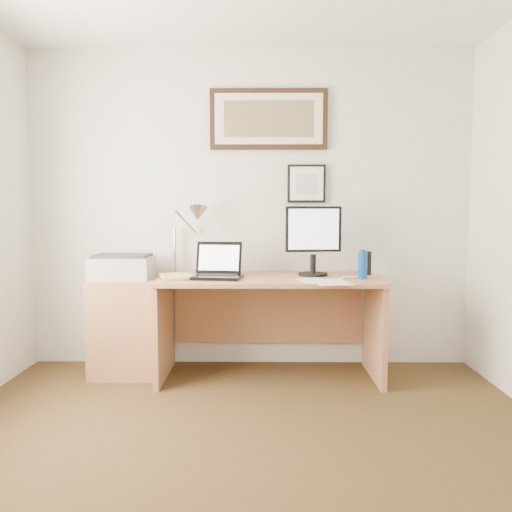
{
  "coord_description": "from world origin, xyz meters",
  "views": [
    {
      "loc": [
        0.08,
        -2.0,
        1.23
      ],
      "look_at": [
        0.06,
        1.43,
        0.92
      ],
      "focal_mm": 35.0,
      "sensor_mm": 36.0,
      "label": 1
    }
  ],
  "objects_px": {
    "side_cabinet": "(127,327)",
    "lcd_monitor": "(313,237)",
    "book": "(161,277)",
    "laptop": "(218,270)",
    "desk": "(269,307)",
    "printer": "(122,267)",
    "water_bottle": "(362,266)"
  },
  "relations": [
    {
      "from": "water_bottle",
      "to": "lcd_monitor",
      "type": "bearing_deg",
      "value": 153.61
    },
    {
      "from": "water_bottle",
      "to": "book",
      "type": "xyz_separation_m",
      "value": [
        -1.45,
        -0.0,
        -0.08
      ]
    },
    {
      "from": "desk",
      "to": "lcd_monitor",
      "type": "distance_m",
      "value": 0.62
    },
    {
      "from": "side_cabinet",
      "to": "book",
      "type": "bearing_deg",
      "value": -23.82
    },
    {
      "from": "side_cabinet",
      "to": "book",
      "type": "xyz_separation_m",
      "value": [
        0.29,
        -0.13,
        0.4
      ]
    },
    {
      "from": "desk",
      "to": "lcd_monitor",
      "type": "xyz_separation_m",
      "value": [
        0.33,
        0.01,
        0.53
      ]
    },
    {
      "from": "book",
      "to": "laptop",
      "type": "relative_size",
      "value": 0.82
    },
    {
      "from": "desk",
      "to": "printer",
      "type": "relative_size",
      "value": 3.64
    },
    {
      "from": "lcd_monitor",
      "to": "side_cabinet",
      "type": "bearing_deg",
      "value": -178.26
    },
    {
      "from": "laptop",
      "to": "lcd_monitor",
      "type": "relative_size",
      "value": 0.71
    },
    {
      "from": "side_cabinet",
      "to": "laptop",
      "type": "bearing_deg",
      "value": -6.9
    },
    {
      "from": "desk",
      "to": "laptop",
      "type": "relative_size",
      "value": 4.31
    },
    {
      "from": "side_cabinet",
      "to": "laptop",
      "type": "relative_size",
      "value": 1.97
    },
    {
      "from": "water_bottle",
      "to": "desk",
      "type": "xyz_separation_m",
      "value": [
        -0.67,
        0.16,
        -0.33
      ]
    },
    {
      "from": "lcd_monitor",
      "to": "book",
      "type": "bearing_deg",
      "value": -171.32
    },
    {
      "from": "book",
      "to": "lcd_monitor",
      "type": "relative_size",
      "value": 0.59
    },
    {
      "from": "desk",
      "to": "laptop",
      "type": "xyz_separation_m",
      "value": [
        -0.37,
        -0.12,
        0.29
      ]
    },
    {
      "from": "book",
      "to": "water_bottle",
      "type": "bearing_deg",
      "value": 0.13
    },
    {
      "from": "water_bottle",
      "to": "book",
      "type": "height_order",
      "value": "water_bottle"
    },
    {
      "from": "lcd_monitor",
      "to": "printer",
      "type": "xyz_separation_m",
      "value": [
        -1.44,
        -0.0,
        -0.22
      ]
    },
    {
      "from": "laptop",
      "to": "printer",
      "type": "relative_size",
      "value": 0.84
    },
    {
      "from": "printer",
      "to": "desk",
      "type": "bearing_deg",
      "value": -0.22
    },
    {
      "from": "book",
      "to": "desk",
      "type": "height_order",
      "value": "book"
    },
    {
      "from": "laptop",
      "to": "printer",
      "type": "distance_m",
      "value": 0.74
    },
    {
      "from": "desk",
      "to": "laptop",
      "type": "bearing_deg",
      "value": -162.14
    },
    {
      "from": "side_cabinet",
      "to": "lcd_monitor",
      "type": "xyz_separation_m",
      "value": [
        1.4,
        0.04,
        0.68
      ]
    },
    {
      "from": "book",
      "to": "printer",
      "type": "relative_size",
      "value": 0.69
    },
    {
      "from": "desk",
      "to": "printer",
      "type": "bearing_deg",
      "value": 179.78
    },
    {
      "from": "side_cabinet",
      "to": "book",
      "type": "relative_size",
      "value": 2.39
    },
    {
      "from": "water_bottle",
      "to": "lcd_monitor",
      "type": "height_order",
      "value": "lcd_monitor"
    },
    {
      "from": "laptop",
      "to": "printer",
      "type": "bearing_deg",
      "value": 170.38
    },
    {
      "from": "water_bottle",
      "to": "printer",
      "type": "bearing_deg",
      "value": 174.72
    }
  ]
}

